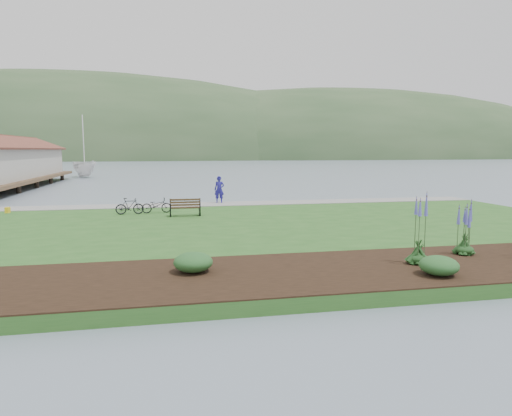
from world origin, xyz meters
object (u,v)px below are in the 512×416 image
Objects in this scene: park_bench at (185,207)px; bicycle_a at (156,205)px; sailboat at (85,177)px; person at (219,187)px.

park_bench is 2.18m from bicycle_a.
sailboat is at bearing 9.13° from bicycle_a.
person is (2.47, 5.54, 0.55)m from park_bench.
bicycle_a is (-1.49, 1.58, -0.06)m from park_bench.
park_bench is at bearing -98.95° from person.
park_bench is 6.09m from person.
park_bench is 45.40m from sailboat.
sailboat is (-10.45, 42.21, -0.82)m from bicycle_a.
person reaches higher than park_bench.
person is 40.90m from sailboat.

